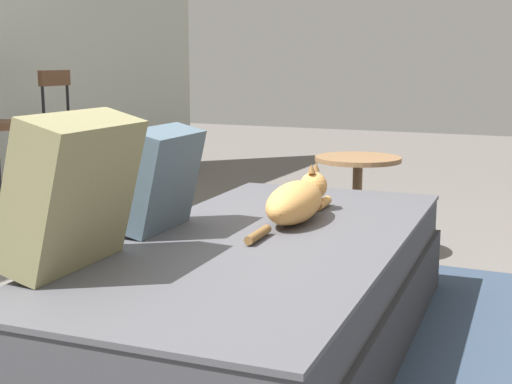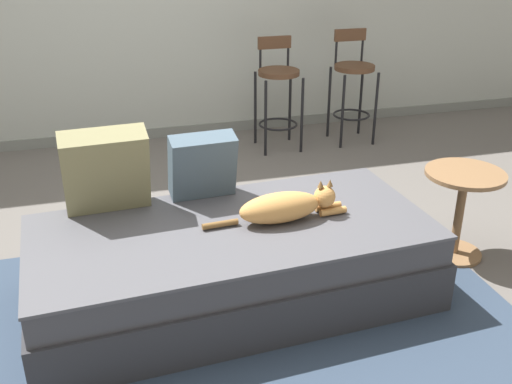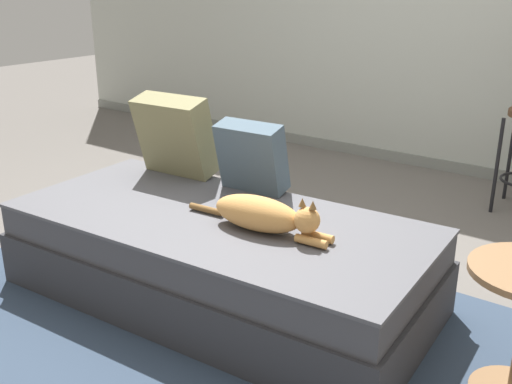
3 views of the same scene
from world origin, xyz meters
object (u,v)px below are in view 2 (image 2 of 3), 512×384
object	(u,v)px
couch	(233,262)
bar_stool_by_doorway	(353,80)
throw_pillow_corner	(106,170)
throw_pillow_middle	(202,166)
cat	(286,206)
side_table	(461,202)
bar_stool_near_window	(278,87)

from	to	relation	value
couch	bar_stool_by_doorway	distance (m)	2.62
throw_pillow_corner	throw_pillow_middle	world-z (taller)	throw_pillow_corner
couch	throw_pillow_corner	size ratio (longest dim) A/B	4.57
couch	cat	size ratio (longest dim) A/B	2.75
throw_pillow_middle	throw_pillow_corner	bearing A→B (deg)	-176.67
cat	side_table	bearing A→B (deg)	4.81
couch	cat	bearing A→B (deg)	-2.55
bar_stool_near_window	side_table	xyz separation A→B (m)	(0.45, -2.00, -0.18)
couch	bar_stool_by_doorway	size ratio (longest dim) A/B	2.16
throw_pillow_middle	cat	distance (m)	0.52
throw_pillow_middle	bar_stool_by_doorway	size ratio (longest dim) A/B	0.39
throw_pillow_corner	bar_stool_near_window	distance (m)	2.28
bar_stool_by_doorway	throw_pillow_middle	bearing A→B (deg)	-133.53
throw_pillow_corner	side_table	world-z (taller)	throw_pillow_corner
throw_pillow_middle	cat	xyz separation A→B (m)	(0.34, -0.38, -0.11)
couch	cat	world-z (taller)	cat
throw_pillow_corner	bar_stool_by_doorway	size ratio (longest dim) A/B	0.47
throw_pillow_corner	side_table	distance (m)	1.96
bar_stool_by_doorway	throw_pillow_corner	bearing A→B (deg)	-140.64
throw_pillow_corner	throw_pillow_middle	size ratio (longest dim) A/B	1.23
throw_pillow_middle	bar_stool_near_window	xyz separation A→B (m)	(0.96, 1.72, -0.08)
bar_stool_by_doorway	couch	bearing A→B (deg)	-126.85
bar_stool_near_window	bar_stool_by_doorway	size ratio (longest dim) A/B	0.97
throw_pillow_corner	bar_stool_near_window	world-z (taller)	bar_stool_near_window
bar_stool_near_window	side_table	bearing A→B (deg)	-77.23
bar_stool_near_window	side_table	size ratio (longest dim) A/B	1.75
couch	bar_stool_near_window	xyz separation A→B (m)	(0.89, 2.08, 0.31)
throw_pillow_corner	bar_stool_by_doorway	bearing A→B (deg)	39.36
cat	bar_stool_near_window	world-z (taller)	bar_stool_near_window
cat	bar_stool_near_window	bearing A→B (deg)	73.52
couch	side_table	bearing A→B (deg)	3.33
throw_pillow_corner	cat	xyz separation A→B (m)	(0.84, -0.35, -0.15)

